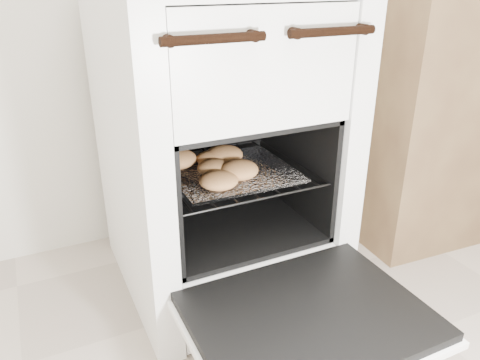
{
  "coord_description": "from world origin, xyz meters",
  "views": [
    {
      "loc": [
        -0.55,
        0.03,
        0.88
      ],
      "look_at": [
        -0.07,
        1.04,
        0.38
      ],
      "focal_mm": 35.0,
      "sensor_mm": 36.0,
      "label": 1
    }
  ],
  "objects": [
    {
      "name": "foil_sheet",
      "position": [
        -0.07,
        1.1,
        0.38
      ],
      "size": [
        0.33,
        0.29,
        0.01
      ],
      "primitive_type": "cube",
      "color": "white",
      "rests_on": "oven_rack"
    },
    {
      "name": "oven_rack",
      "position": [
        -0.07,
        1.12,
        0.38
      ],
      "size": [
        0.42,
        0.4,
        0.01
      ],
      "color": "black",
      "rests_on": "stove"
    },
    {
      "name": "oven_door",
      "position": [
        -0.07,
        0.69,
        0.19
      ],
      "size": [
        0.52,
        0.4,
        0.04
      ],
      "color": "black",
      "rests_on": "stove"
    },
    {
      "name": "baked_rolls",
      "position": [
        -0.12,
        1.11,
        0.41
      ],
      "size": [
        0.27,
        0.31,
        0.05
      ],
      "color": "tan",
      "rests_on": "foil_sheet"
    },
    {
      "name": "counter",
      "position": [
        0.9,
        1.24,
        0.45
      ],
      "size": [
        0.92,
        0.64,
        0.89
      ],
      "primitive_type": "cube",
      "rotation": [
        0.0,
        0.0,
        -0.05
      ],
      "color": "brown",
      "rests_on": "ground"
    },
    {
      "name": "stove",
      "position": [
        -0.07,
        1.18,
        0.43
      ],
      "size": [
        0.58,
        0.64,
        0.88
      ],
      "color": "white",
      "rests_on": "ground"
    }
  ]
}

